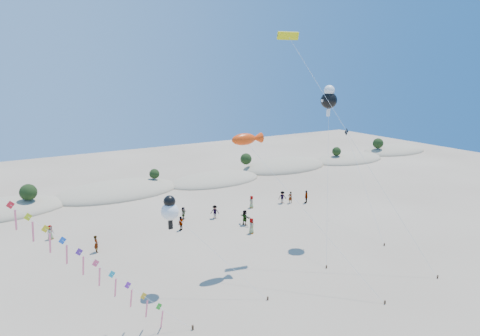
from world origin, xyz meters
name	(u,v)px	position (x,y,z in m)	size (l,w,h in m)	color
dune_ridge	(125,192)	(1.06, 45.14, 0.11)	(145.30, 11.49, 5.57)	gray
fish_kite	(247,139)	(4.87, 15.47, 12.10)	(7.34, 12.22, 12.66)	#3F2D1E
cartoon_kite_low	(170,209)	(-2.86, 15.00, 6.98)	(6.58, 6.71, 8.18)	#3F2D1E
cartoon_kite_high	(329,99)	(15.74, 16.89, 15.28)	(6.06, 7.07, 16.67)	#3F2D1E
parafoil_kite	(291,41)	(10.96, 17.34, 20.85)	(8.36, 13.94, 21.77)	#3F2D1E
dark_kite	(357,162)	(22.05, 18.34, 7.48)	(4.13, 10.16, 11.15)	#3F2D1E
beachgoers	(228,212)	(9.16, 26.95, 0.87)	(33.51, 10.83, 1.87)	slate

